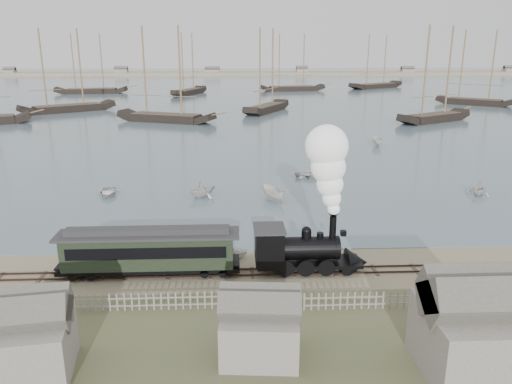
{
  "coord_description": "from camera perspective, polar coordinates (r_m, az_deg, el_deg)",
  "views": [
    {
      "loc": [
        0.7,
        -34.96,
        15.82
      ],
      "look_at": [
        2.71,
        6.9,
        3.5
      ],
      "focal_mm": 35.0,
      "sensor_mm": 36.0,
      "label": 1
    }
  ],
  "objects": [
    {
      "name": "ground",
      "position": [
        38.38,
        -3.58,
        -7.99
      ],
      "size": [
        600.0,
        600.0,
        0.0
      ],
      "primitive_type": "plane",
      "color": "gray",
      "rests_on": "ground"
    },
    {
      "name": "harbor_water",
      "position": [
        205.57,
        -2.99,
        11.96
      ],
      "size": [
        600.0,
        336.0,
        0.06
      ],
      "primitive_type": "cube",
      "color": "slate",
      "rests_on": "ground"
    },
    {
      "name": "rail_track",
      "position": [
        36.55,
        -3.62,
        -9.23
      ],
      "size": [
        120.0,
        1.8,
        0.16
      ],
      "color": "#31201B",
      "rests_on": "ground"
    },
    {
      "name": "picket_fence_west",
      "position": [
        32.92,
        -15.42,
        -12.99
      ],
      "size": [
        19.0,
        0.1,
        1.2
      ],
      "primitive_type": null,
      "color": "slate",
      "rests_on": "ground"
    },
    {
      "name": "picket_fence_east",
      "position": [
        33.82,
        18.49,
        -12.44
      ],
      "size": [
        15.0,
        0.1,
        1.2
      ],
      "primitive_type": null,
      "color": "slate",
      "rests_on": "ground"
    },
    {
      "name": "shed_left",
      "position": [
        29.11,
        -25.14,
        -18.29
      ],
      "size": [
        5.0,
        4.0,
        4.1
      ],
      "primitive_type": null,
      "color": "slate",
      "rests_on": "ground"
    },
    {
      "name": "shed_mid",
      "position": [
        27.91,
        0.43,
        -18.14
      ],
      "size": [
        4.0,
        3.5,
        3.6
      ],
      "primitive_type": null,
      "color": "slate",
      "rests_on": "ground"
    },
    {
      "name": "shed_right",
      "position": [
        29.0,
        24.19,
        -18.31
      ],
      "size": [
        6.0,
        5.0,
        5.1
      ],
      "primitive_type": null,
      "color": "slate",
      "rests_on": "ground"
    },
    {
      "name": "far_spit",
      "position": [
        285.4,
        -2.95,
        13.19
      ],
      "size": [
        500.0,
        20.0,
        1.8
      ],
      "primitive_type": "cube",
      "color": "tan",
      "rests_on": "ground"
    },
    {
      "name": "locomotive",
      "position": [
        35.33,
        7.57,
        -2.04
      ],
      "size": [
        8.28,
        3.09,
        10.32
      ],
      "color": "black",
      "rests_on": "ground"
    },
    {
      "name": "passenger_coach",
      "position": [
        36.25,
        -12.14,
        -6.46
      ],
      "size": [
        12.79,
        2.47,
        3.1
      ],
      "color": "black",
      "rests_on": "ground"
    },
    {
      "name": "beached_dinghy",
      "position": [
        38.91,
        -3.76,
        -7.02
      ],
      "size": [
        2.72,
        3.79,
        0.78
      ],
      "primitive_type": "imported",
      "rotation": [
        0.0,
        0.0,
        1.56
      ],
      "color": "silver",
      "rests_on": "ground"
    },
    {
      "name": "rowboat_0",
      "position": [
        56.96,
        -16.57,
        0.01
      ],
      "size": [
        3.91,
        3.03,
        0.74
      ],
      "primitive_type": "imported",
      "rotation": [
        0.0,
        0.0,
        0.14
      ],
      "color": "silver",
      "rests_on": "harbor_water"
    },
    {
      "name": "rowboat_1",
      "position": [
        54.12,
        -6.19,
        0.34
      ],
      "size": [
        4.36,
        4.45,
        1.78
      ],
      "primitive_type": "imported",
      "rotation": [
        0.0,
        0.0,
        2.22
      ],
      "color": "silver",
      "rests_on": "harbor_water"
    },
    {
      "name": "rowboat_2",
      "position": [
        52.79,
        1.92,
        -0.17
      ],
      "size": [
        3.95,
        3.05,
        1.44
      ],
      "primitive_type": "imported",
      "rotation": [
        0.0,
        0.0,
        3.65
      ],
      "color": "silver",
      "rests_on": "harbor_water"
    },
    {
      "name": "rowboat_3",
      "position": [
        62.18,
        6.26,
        1.98
      ],
      "size": [
        3.64,
        4.39,
        0.79
      ],
      "primitive_type": "imported",
      "rotation": [
        0.0,
        0.0,
        1.3
      ],
      "color": "silver",
      "rests_on": "harbor_water"
    },
    {
      "name": "rowboat_4",
      "position": [
        59.75,
        24.13,
        0.36
      ],
      "size": [
        3.72,
        3.67,
        1.48
      ],
      "primitive_type": "imported",
      "rotation": [
        0.0,
        0.0,
        5.59
      ],
      "color": "silver",
      "rests_on": "harbor_water"
    },
    {
      "name": "rowboat_5",
      "position": [
        84.03,
        13.67,
        5.62
      ],
      "size": [
        3.88,
        1.74,
        1.45
      ],
      "primitive_type": "imported",
      "rotation": [
        0.0,
        0.0,
        3.05
      ],
      "color": "silver",
      "rests_on": "harbor_water"
    },
    {
      "name": "rowboat_7",
      "position": [
        89.55,
        6.68,
        6.65
      ],
      "size": [
        3.36,
        3.02,
        1.58
      ],
      "primitive_type": "imported",
      "rotation": [
        0.0,
        0.0,
        6.13
      ],
      "color": "silver",
      "rests_on": "harbor_water"
    },
    {
      "name": "schooner_1",
      "position": [
        133.0,
        -21.1,
        12.85
      ],
      "size": [
        22.05,
        17.17,
        20.0
      ],
      "primitive_type": null,
      "rotation": [
        0.0,
        0.0,
        0.59
      ],
      "color": "black",
      "rests_on": "harbor_water"
    },
    {
      "name": "schooner_2",
      "position": [
        109.25,
        -10.49,
        13.1
      ],
      "size": [
        22.2,
        12.77,
        20.0
      ],
      "primitive_type": null,
      "rotation": [
        0.0,
        0.0,
        -0.38
      ],
      "color": "black",
      "rests_on": "harbor_water"
    },
    {
      "name": "schooner_3",
      "position": [
        124.32,
        1.27,
        13.73
      ],
      "size": [
        13.29,
        19.81,
        20.0
      ],
      "primitive_type": null,
      "rotation": [
        0.0,
        0.0,
        1.09
      ],
      "color": "black",
      "rests_on": "harbor_water"
    },
    {
      "name": "schooner_4",
      "position": [
        114.28,
        20.12,
        12.53
      ],
      "size": [
        19.24,
        13.9,
        20.0
      ],
      "primitive_type": null,
      "rotation": [
        0.0,
        0.0,
        0.53
      ],
      "color": "black",
      "rests_on": "harbor_water"
    },
    {
      "name": "schooner_5",
      "position": [
        151.75,
        24.09,
        12.84
      ],
      "size": [
        18.92,
        15.9,
        20.0
      ],
      "primitive_type": null,
      "rotation": [
        0.0,
        0.0,
        -0.65
      ],
      "color": "black",
      "rests_on": "harbor_water"
    },
    {
      "name": "schooner_6",
      "position": [
        182.6,
        -18.55,
        13.76
      ],
      "size": [
        24.48,
        8.08,
        20.0
      ],
      "primitive_type": null,
      "rotation": [
        0.0,
        0.0,
        0.11
      ],
      "color": "black",
      "rests_on": "harbor_water"
    },
    {
      "name": "schooner_7",
      "position": [
        171.6,
        -7.76,
        14.32
      ],
      "size": [
        11.49,
        20.28,
        20.0
      ],
      "primitive_type": null,
      "rotation": [
        0.0,
        0.0,
        1.2
      ],
      "color": "black",
      "rests_on": "harbor_water"
    },
    {
      "name": "schooner_8",
      "position": [
        184.17,
        4.22,
        14.55
      ],
      "size": [
        24.03,
        8.8,
        20.0
      ],
      "primitive_type": null,
      "rotation": [
        0.0,
        0.0,
        0.15
      ],
      "color": "black",
      "rests_on": "harbor_water"
    },
    {
      "name": "schooner_9",
      "position": [
        201.65,
        13.7,
        14.3
      ],
      "size": [
        24.31,
        18.58,
        20.0
      ],
      "primitive_type": null,
      "rotation": [
        0.0,
        0.0,
        0.57
      ],
      "color": "black",
      "rests_on": "harbor_water"
    }
  ]
}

